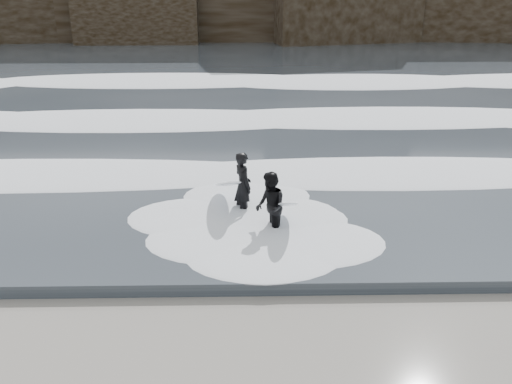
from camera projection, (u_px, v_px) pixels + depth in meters
sea at (233, 71)px, 35.77m from camera, size 90.00×52.00×0.30m
foam_near at (222, 178)px, 17.11m from camera, size 60.00×3.20×0.20m
foam_mid at (228, 118)px, 23.60m from camera, size 60.00×4.00×0.24m
foam_far at (232, 78)px, 31.95m from camera, size 60.00×4.80×0.30m
surfer_left at (240, 185)px, 15.04m from camera, size 1.26×2.21×1.84m
surfer_right at (272, 207)px, 13.86m from camera, size 1.08×1.73×1.74m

